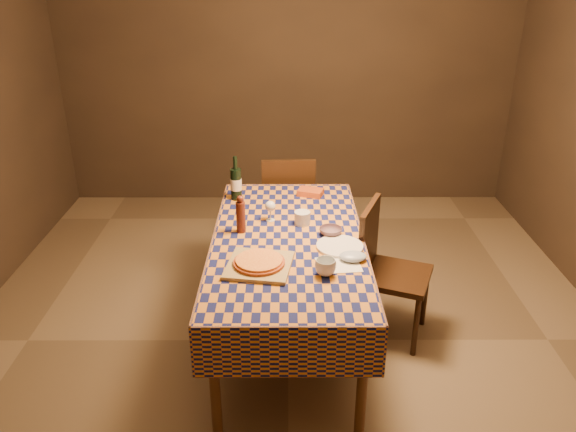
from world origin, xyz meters
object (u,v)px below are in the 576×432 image
at_px(chair_right, 384,264).
at_px(white_plate, 340,246).
at_px(pizza, 259,262).
at_px(chair_far, 288,203).
at_px(cutting_board, 259,265).
at_px(bowl, 331,231).
at_px(dining_table, 288,249).
at_px(wine_bottle, 236,183).

bearing_deg(chair_right, white_plate, -144.30).
xyz_separation_m(pizza, chair_far, (0.16, 1.49, -0.28)).
distance_m(cutting_board, bowl, 0.59).
height_order(dining_table, chair_far, chair_far).
bearing_deg(dining_table, chair_right, 10.13).
relative_size(cutting_board, pizza, 1.12).
relative_size(wine_bottle, chair_far, 0.35).
xyz_separation_m(pizza, chair_right, (0.80, 0.47, -0.28)).
height_order(wine_bottle, chair_right, wine_bottle).
height_order(chair_far, chair_right, same).
xyz_separation_m(dining_table, cutting_board, (-0.16, -0.35, 0.09)).
xyz_separation_m(dining_table, pizza, (-0.16, -0.35, 0.11)).
xyz_separation_m(wine_bottle, chair_far, (0.37, 0.50, -0.37)).
distance_m(white_plate, chair_far, 1.32).
bearing_deg(dining_table, wine_bottle, 120.36).
xyz_separation_m(bowl, chair_far, (-0.27, 1.08, -0.27)).
relative_size(pizza, wine_bottle, 0.98).
distance_m(pizza, bowl, 0.59).
bearing_deg(white_plate, pizza, -153.50).
bearing_deg(chair_far, chair_right, -58.28).
xyz_separation_m(pizza, bowl, (0.43, 0.41, -0.01)).
relative_size(dining_table, chair_far, 1.98).
bearing_deg(white_plate, bowl, 103.77).
height_order(pizza, white_plate, pizza).
distance_m(cutting_board, chair_far, 1.52).
bearing_deg(white_plate, chair_right, 35.70).
bearing_deg(white_plate, cutting_board, -153.50).
height_order(cutting_board, pizza, pizza).
height_order(cutting_board, wine_bottle, wine_bottle).
bearing_deg(pizza, bowl, 43.48).
height_order(bowl, white_plate, bowl).
xyz_separation_m(white_plate, chair_far, (-0.31, 1.25, -0.26)).
height_order(pizza, chair_far, chair_far).
bearing_deg(pizza, chair_far, 83.73).
height_order(pizza, wine_bottle, wine_bottle).
distance_m(wine_bottle, chair_far, 0.73).
relative_size(dining_table, chair_right, 1.98).
relative_size(bowl, white_plate, 0.51).
bearing_deg(dining_table, cutting_board, -114.62).
height_order(wine_bottle, chair_far, wine_bottle).
height_order(dining_table, pizza, pizza).
bearing_deg(cutting_board, wine_bottle, 101.84).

